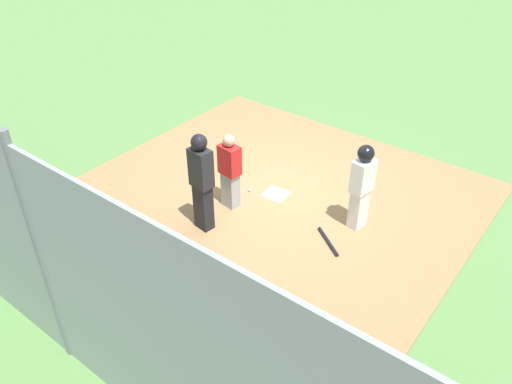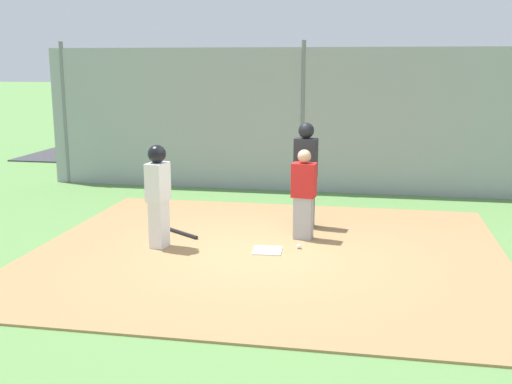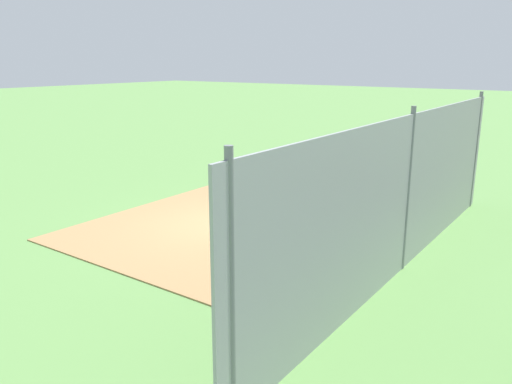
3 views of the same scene
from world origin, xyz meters
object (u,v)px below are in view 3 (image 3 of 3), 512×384
(catcher, at_px, (238,206))
(baseball_bat, at_px, (278,214))
(home_plate, at_px, (225,225))
(runner, at_px, (260,178))
(umpire, at_px, (267,202))
(baseball, at_px, (221,230))

(catcher, bearing_deg, baseball_bat, -78.11)
(home_plate, distance_m, runner, 1.94)
(home_plate, bearing_deg, baseball_bat, -22.24)
(catcher, bearing_deg, home_plate, -22.80)
(umpire, bearing_deg, catcher, 11.76)
(runner, distance_m, baseball, 2.37)
(home_plate, bearing_deg, catcher, -120.17)
(home_plate, height_order, catcher, catcher)
(home_plate, bearing_deg, umpire, -104.28)
(umpire, relative_size, baseball, 24.89)
(catcher, height_order, runner, runner)
(baseball_bat, xyz_separation_m, baseball, (-2.03, 0.41, 0.01))
(umpire, distance_m, baseball_bat, 2.39)
(runner, bearing_deg, umpire, 47.27)
(baseball_bat, bearing_deg, runner, 113.43)
(baseball_bat, bearing_deg, baseball, -156.35)
(home_plate, height_order, umpire, umpire)
(home_plate, height_order, baseball, baseball)
(catcher, distance_m, runner, 2.36)
(home_plate, relative_size, umpire, 0.24)
(baseball, bearing_deg, catcher, -90.13)
(umpire, height_order, baseball, umpire)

